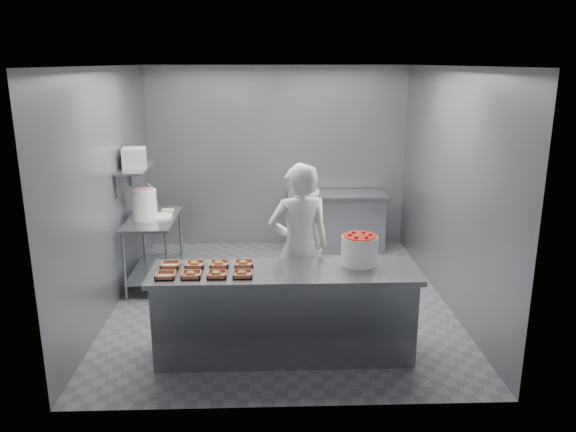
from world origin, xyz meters
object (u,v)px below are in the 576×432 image
(worker, at_px, (299,248))
(appliance, at_px, (134,158))
(tray_6, at_px, (219,264))
(tray_7, at_px, (244,263))
(tray_1, at_px, (191,274))
(glaze_bucket, at_px, (145,204))
(strawberry_tub, at_px, (359,249))
(service_counter, at_px, (284,313))
(back_counter, at_px, (336,221))
(tray_5, at_px, (195,264))
(tray_2, at_px, (217,274))
(prep_table, at_px, (154,240))
(tray_0, at_px, (166,275))
(tray_3, at_px, (242,274))
(tray_4, at_px, (171,265))

(worker, height_order, appliance, worker)
(tray_6, height_order, tray_7, same)
(tray_1, bearing_deg, tray_6, 49.01)
(glaze_bucket, bearing_deg, strawberry_tub, -35.03)
(service_counter, bearing_deg, back_counter, 74.52)
(tray_5, bearing_deg, tray_2, -49.01)
(prep_table, relative_size, glaze_bucket, 2.55)
(glaze_bucket, bearing_deg, tray_2, -61.80)
(tray_1, xyz_separation_m, tray_5, (0.00, 0.28, 0.00))
(tray_6, bearing_deg, tray_2, -90.00)
(tray_0, xyz_separation_m, appliance, (-0.70, 2.07, 0.77))
(tray_3, distance_m, appliance, 2.62)
(glaze_bucket, bearing_deg, prep_table, 43.96)
(back_counter, xyz_separation_m, tray_4, (-2.02, -3.11, 0.47))
(appliance, bearing_deg, worker, -42.61)
(back_counter, xyz_separation_m, worker, (-0.72, -2.65, 0.47))
(tray_0, bearing_deg, tray_3, -0.00)
(tray_0, distance_m, tray_3, 0.72)
(tray_1, bearing_deg, back_counter, 62.30)
(tray_4, xyz_separation_m, worker, (1.29, 0.46, 0.00))
(service_counter, xyz_separation_m, prep_table, (-1.65, 1.95, 0.14))
(tray_0, relative_size, glaze_bucket, 0.40)
(tray_1, bearing_deg, tray_3, 0.00)
(tray_3, relative_size, tray_4, 1.00)
(tray_1, distance_m, tray_6, 0.37)
(tray_6, bearing_deg, worker, 29.52)
(strawberry_tub, distance_m, glaze_bucket, 3.02)
(tray_0, relative_size, tray_4, 1.00)
(tray_7, bearing_deg, worker, 38.74)
(prep_table, height_order, tray_4, tray_4)
(back_counter, bearing_deg, tray_0, -120.75)
(appliance, bearing_deg, back_counter, 16.94)
(glaze_bucket, bearing_deg, back_counter, 27.57)
(tray_5, relative_size, strawberry_tub, 0.52)
(tray_5, bearing_deg, tray_0, -130.64)
(tray_3, relative_size, strawberry_tub, 0.52)
(tray_0, relative_size, tray_6, 1.00)
(tray_1, xyz_separation_m, appliance, (-0.94, 2.07, 0.76))
(worker, bearing_deg, tray_0, 18.11)
(tray_1, relative_size, worker, 0.10)
(back_counter, xyz_separation_m, tray_3, (-1.30, -3.39, 0.47))
(service_counter, bearing_deg, tray_5, 171.07)
(glaze_bucket, relative_size, appliance, 1.45)
(service_counter, height_order, back_counter, same)
(tray_5, xyz_separation_m, worker, (1.06, 0.46, -0.00))
(tray_3, distance_m, tray_6, 0.37)
(tray_2, xyz_separation_m, tray_4, (-0.48, 0.28, -0.00))
(tray_2, bearing_deg, worker, 42.14)
(tray_0, bearing_deg, appliance, 108.80)
(worker, bearing_deg, service_counter, 61.97)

